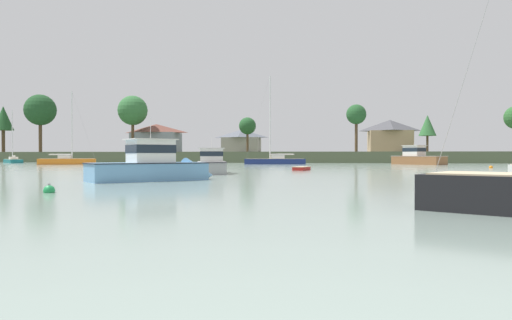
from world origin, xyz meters
TOP-DOWN VIEW (x-y plane):
  - far_shore_bank at (0.00, 106.53)m, footprint 249.66×53.64m
  - cruiser_skyblue at (2.20, 19.07)m, footprint 7.14×6.71m
  - sailboat_orange at (-27.72, 60.89)m, footprint 8.57×5.63m
  - cruiser_wood at (25.58, 68.34)m, footprint 8.14×9.15m
  - sailboat_navy at (4.06, 67.33)m, footprint 9.83×3.49m
  - cruiser_grey at (2.70, 29.81)m, footprint 3.69×7.15m
  - dinghy_red at (9.56, 38.06)m, footprint 1.78×2.83m
  - sailboat_teal at (-45.36, 72.70)m, footprint 6.61×6.51m
  - mooring_buoy_green at (1.04, 9.95)m, footprint 0.44×0.44m
  - mooring_buoy_orange at (30.20, 48.53)m, footprint 0.41×0.41m
  - shore_tree_left at (-5.48, 99.12)m, footprint 3.93×3.93m
  - shore_tree_far_left at (-32.42, 97.39)m, footprint 6.90×6.90m
  - shore_tree_center_left at (-60.36, 90.32)m, footprint 4.49×4.49m
  - shore_tree_right at (17.91, 83.41)m, footprint 3.76×3.76m
  - shore_tree_left_mid at (35.53, 105.20)m, footprint 3.92×3.92m
  - shore_tree_right_mid at (-50.59, 89.31)m, footprint 6.85×6.85m
  - cottage_eastern at (27.96, 111.29)m, footprint 10.80×9.06m
  - cottage_near_water at (-28.12, 101.34)m, footprint 11.30×8.55m
  - cottage_hillside at (-8.39, 107.81)m, footprint 9.81×6.71m

SIDE VIEW (x-z plane):
  - mooring_buoy_orange at x=30.20m, z-range -0.16..0.31m
  - mooring_buoy_green at x=1.04m, z-range -0.17..0.32m
  - dinghy_red at x=9.56m, z-range -0.12..0.38m
  - sailboat_teal at x=-45.36m, z-range -4.91..5.34m
  - sailboat_orange at x=-27.72m, z-range -5.77..6.28m
  - sailboat_navy at x=4.06m, z-range -7.03..7.63m
  - cruiser_grey at x=2.70m, z-range -1.42..2.33m
  - cruiser_skyblue at x=2.20m, z-range -1.70..2.76m
  - cruiser_wood at x=25.58m, z-range -1.99..3.30m
  - far_shore_bank at x=0.00m, z-range 0.00..2.10m
  - cottage_hillside at x=-8.39m, z-range 2.20..7.87m
  - cottage_near_water at x=-28.12m, z-range 2.21..9.04m
  - cottage_eastern at x=27.96m, z-range 2.24..10.23m
  - shore_tree_left at x=-5.48m, z-range 4.06..12.08m
  - shore_tree_left_mid at x=35.53m, z-range 3.94..12.55m
  - shore_tree_right at x=17.91m, z-range 4.56..13.51m
  - shore_tree_center_left at x=-60.36m, z-range 4.47..14.97m
  - shore_tree_right_mid at x=-50.59m, z-range 5.02..17.85m
  - shore_tree_far_left at x=-32.42m, z-range 5.22..18.48m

